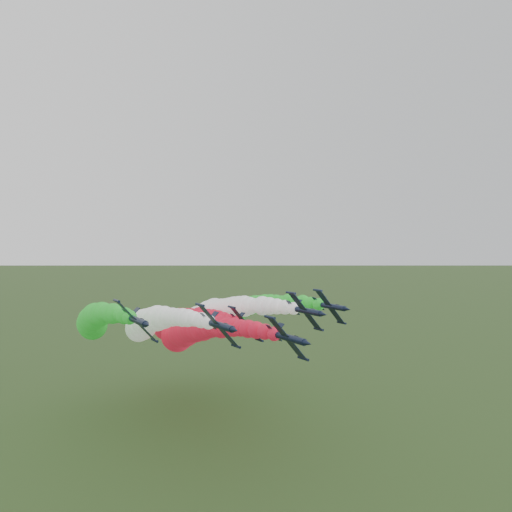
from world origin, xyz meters
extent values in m
cylinder|color=black|center=(-7.60, -1.58, 33.91)|extent=(1.71, 9.91, 1.71)
cone|color=black|center=(-7.60, -7.42, 33.91)|extent=(1.55, 1.98, 1.55)
cone|color=black|center=(-7.60, 3.81, 33.91)|extent=(1.55, 0.99, 1.55)
ellipsoid|color=black|center=(-7.27, -3.78, 34.20)|extent=(1.09, 2.07, 1.11)
cube|color=black|center=(-7.72, -1.80, 33.80)|extent=(7.16, 2.09, 7.95)
cylinder|color=black|center=(-11.25, -1.80, 37.73)|extent=(0.68, 2.86, 0.68)
cylinder|color=black|center=(-4.19, -1.80, 29.87)|extent=(0.68, 2.86, 0.68)
cube|color=black|center=(-6.66, 2.60, 34.76)|extent=(1.99, 1.65, 1.81)
cube|color=black|center=(-7.48, 2.60, 34.02)|extent=(2.88, 1.21, 3.19)
sphere|color=red|center=(-7.60, 2.27, 33.91)|extent=(2.57, 2.57, 2.57)
sphere|color=red|center=(-7.58, 5.38, 33.82)|extent=(2.96, 2.96, 2.96)
sphere|color=red|center=(-7.52, 8.48, 33.63)|extent=(3.33, 3.33, 3.33)
sphere|color=red|center=(-7.41, 11.59, 33.38)|extent=(3.55, 3.55, 3.55)
sphere|color=red|center=(-7.26, 14.70, 33.07)|extent=(3.46, 3.46, 3.46)
sphere|color=red|center=(-7.07, 17.80, 32.72)|extent=(3.89, 3.89, 3.89)
sphere|color=red|center=(-6.84, 20.91, 32.31)|extent=(4.22, 4.22, 4.22)
sphere|color=red|center=(-6.57, 24.01, 31.86)|extent=(4.94, 4.94, 4.94)
sphere|color=red|center=(-6.26, 27.12, 31.38)|extent=(4.57, 4.57, 4.57)
sphere|color=red|center=(-5.90, 30.23, 30.85)|extent=(4.95, 4.95, 4.95)
sphere|color=red|center=(-5.50, 33.33, 30.29)|extent=(5.47, 5.47, 5.47)
sphere|color=red|center=(-5.06, 36.44, 29.69)|extent=(6.33, 6.33, 6.33)
sphere|color=red|center=(-4.58, 39.54, 29.06)|extent=(6.36, 6.36, 6.36)
sphere|color=red|center=(-4.06, 42.65, 28.40)|extent=(6.83, 6.83, 6.83)
sphere|color=red|center=(-3.49, 45.76, 27.71)|extent=(6.91, 6.91, 6.91)
sphere|color=red|center=(-2.88, 48.86, 26.98)|extent=(6.57, 6.57, 6.57)
sphere|color=red|center=(-2.23, 51.97, 26.23)|extent=(7.98, 7.98, 7.98)
sphere|color=red|center=(-1.54, 55.07, 25.44)|extent=(8.50, 8.50, 8.50)
sphere|color=red|center=(-0.81, 58.18, 24.63)|extent=(7.97, 7.97, 7.97)
sphere|color=red|center=(-0.03, 61.29, 23.80)|extent=(7.32, 7.32, 7.32)
sphere|color=red|center=(0.79, 64.39, 22.93)|extent=(8.10, 8.10, 8.10)
sphere|color=red|center=(1.65, 67.50, 22.04)|extent=(9.83, 9.83, 9.83)
cylinder|color=black|center=(-16.99, 5.83, 35.83)|extent=(1.71, 9.91, 1.71)
cone|color=black|center=(-16.99, -0.01, 35.83)|extent=(1.55, 1.98, 1.55)
cone|color=black|center=(-16.99, 11.22, 35.83)|extent=(1.55, 0.99, 1.55)
ellipsoid|color=black|center=(-16.66, 3.63, 36.13)|extent=(1.09, 2.07, 1.11)
cube|color=black|center=(-17.11, 5.61, 35.72)|extent=(7.16, 2.09, 7.95)
cylinder|color=black|center=(-20.64, 5.61, 39.65)|extent=(0.68, 2.86, 0.68)
cylinder|color=black|center=(-13.58, 5.61, 31.79)|extent=(0.68, 2.86, 0.68)
cube|color=black|center=(-16.05, 10.01, 36.68)|extent=(1.99, 1.65, 1.81)
cube|color=black|center=(-16.86, 10.01, 35.94)|extent=(2.88, 1.21, 3.19)
sphere|color=white|center=(-16.99, 9.68, 35.83)|extent=(2.67, 2.67, 2.67)
sphere|color=white|center=(-16.97, 12.79, 35.74)|extent=(2.95, 2.95, 2.95)
sphere|color=white|center=(-16.90, 15.89, 35.56)|extent=(2.90, 2.90, 2.90)
sphere|color=white|center=(-16.80, 19.00, 35.30)|extent=(3.51, 3.51, 3.51)
sphere|color=white|center=(-16.65, 22.11, 35.00)|extent=(3.77, 3.77, 3.77)
sphere|color=white|center=(-16.46, 25.21, 34.64)|extent=(3.70, 3.70, 3.70)
sphere|color=white|center=(-16.23, 28.32, 34.23)|extent=(4.04, 4.04, 4.04)
sphere|color=white|center=(-15.96, 31.42, 33.79)|extent=(4.15, 4.15, 4.15)
sphere|color=white|center=(-15.65, 34.53, 33.30)|extent=(5.16, 5.16, 5.16)
sphere|color=white|center=(-15.29, 37.64, 32.77)|extent=(4.78, 4.78, 4.78)
sphere|color=white|center=(-14.89, 40.74, 32.21)|extent=(6.13, 6.13, 6.13)
sphere|color=white|center=(-14.45, 43.85, 31.61)|extent=(5.42, 5.42, 5.42)
sphere|color=white|center=(-13.97, 46.95, 30.98)|extent=(6.18, 6.18, 6.18)
sphere|color=white|center=(-13.44, 50.06, 30.32)|extent=(6.35, 6.35, 6.35)
sphere|color=white|center=(-12.88, 53.17, 29.63)|extent=(6.55, 6.55, 6.55)
sphere|color=white|center=(-12.27, 56.27, 28.90)|extent=(7.15, 7.15, 7.15)
sphere|color=white|center=(-11.62, 59.38, 28.15)|extent=(6.34, 6.34, 6.34)
sphere|color=white|center=(-10.93, 62.48, 27.37)|extent=(8.03, 8.03, 8.03)
sphere|color=white|center=(-10.19, 65.59, 26.56)|extent=(8.84, 8.84, 8.84)
sphere|color=white|center=(-9.42, 68.70, 25.72)|extent=(8.14, 8.14, 8.14)
sphere|color=white|center=(-8.60, 71.80, 24.85)|extent=(7.86, 7.86, 7.86)
sphere|color=white|center=(-7.74, 74.91, 23.96)|extent=(8.09, 8.09, 8.09)
cylinder|color=black|center=(3.99, 8.36, 36.47)|extent=(1.71, 9.91, 1.71)
cone|color=black|center=(3.99, 2.53, 36.47)|extent=(1.55, 1.98, 1.55)
cone|color=black|center=(3.99, 13.76, 36.47)|extent=(1.55, 0.99, 1.55)
ellipsoid|color=black|center=(4.32, 6.16, 36.76)|extent=(1.09, 2.07, 1.11)
cube|color=black|center=(3.87, 8.14, 36.36)|extent=(7.16, 2.09, 7.95)
cylinder|color=black|center=(0.34, 8.14, 40.29)|extent=(0.68, 2.86, 0.68)
cylinder|color=black|center=(7.40, 8.14, 32.43)|extent=(0.68, 2.86, 0.68)
cube|color=black|center=(4.94, 12.55, 37.32)|extent=(1.99, 1.65, 1.81)
cube|color=black|center=(4.12, 12.55, 36.58)|extent=(2.88, 1.21, 3.19)
sphere|color=white|center=(3.99, 12.22, 36.47)|extent=(2.63, 2.63, 2.63)
sphere|color=white|center=(4.02, 15.32, 36.38)|extent=(3.10, 3.10, 3.10)
sphere|color=white|center=(4.08, 18.43, 36.19)|extent=(3.47, 3.47, 3.47)
sphere|color=white|center=(4.18, 21.53, 35.94)|extent=(3.92, 3.92, 3.92)
sphere|color=white|center=(4.33, 24.64, 35.63)|extent=(4.39, 4.39, 4.39)
sphere|color=white|center=(4.52, 27.75, 35.27)|extent=(3.52, 3.52, 3.52)
sphere|color=white|center=(4.75, 30.85, 34.87)|extent=(4.27, 4.27, 4.27)
sphere|color=white|center=(5.02, 33.96, 34.42)|extent=(5.24, 5.24, 5.24)
sphere|color=white|center=(5.34, 37.06, 33.94)|extent=(5.35, 5.35, 5.35)
sphere|color=white|center=(5.69, 40.17, 33.41)|extent=(5.54, 5.54, 5.54)
sphere|color=white|center=(6.09, 43.28, 32.85)|extent=(5.46, 5.46, 5.46)
sphere|color=white|center=(6.53, 46.38, 32.25)|extent=(5.55, 5.55, 5.55)
sphere|color=white|center=(7.01, 49.49, 31.62)|extent=(6.00, 6.00, 6.00)
sphere|color=white|center=(7.54, 52.59, 30.96)|extent=(6.32, 6.32, 6.32)
sphere|color=white|center=(8.10, 55.70, 30.26)|extent=(7.61, 7.61, 7.61)
sphere|color=white|center=(8.71, 58.81, 29.54)|extent=(6.35, 6.35, 6.35)
sphere|color=white|center=(9.36, 61.91, 28.79)|extent=(7.78, 7.78, 7.78)
sphere|color=white|center=(10.05, 65.02, 28.00)|extent=(7.77, 7.77, 7.77)
sphere|color=white|center=(10.79, 68.12, 27.19)|extent=(7.77, 7.77, 7.77)
sphere|color=white|center=(11.56, 71.23, 26.36)|extent=(7.58, 7.58, 7.58)
sphere|color=white|center=(12.38, 74.34, 25.49)|extent=(8.20, 8.20, 8.20)
sphere|color=white|center=(13.24, 77.44, 24.60)|extent=(8.86, 8.86, 8.86)
cylinder|color=black|center=(-27.75, 17.62, 36.00)|extent=(1.71, 9.91, 1.71)
cone|color=black|center=(-27.75, 11.78, 36.00)|extent=(1.55, 1.98, 1.55)
cone|color=black|center=(-27.75, 23.01, 36.00)|extent=(1.55, 0.99, 1.55)
ellipsoid|color=black|center=(-27.42, 15.42, 36.30)|extent=(1.09, 2.07, 1.11)
cube|color=black|center=(-27.88, 17.40, 35.89)|extent=(7.16, 2.09, 7.95)
cylinder|color=black|center=(-31.41, 17.40, 39.82)|extent=(0.68, 2.86, 0.68)
cylinder|color=black|center=(-24.34, 17.40, 31.96)|extent=(0.68, 2.86, 0.68)
cube|color=black|center=(-26.81, 21.80, 36.85)|extent=(1.99, 1.65, 1.81)
cube|color=black|center=(-27.63, 21.80, 36.11)|extent=(2.88, 1.21, 3.19)
sphere|color=green|center=(-27.75, 21.47, 36.00)|extent=(2.77, 2.77, 2.77)
sphere|color=green|center=(-27.73, 24.58, 35.91)|extent=(3.31, 3.31, 3.31)
sphere|color=green|center=(-27.67, 27.68, 35.73)|extent=(2.79, 2.79, 2.79)
sphere|color=green|center=(-27.56, 30.79, 35.48)|extent=(3.77, 3.77, 3.77)
sphere|color=green|center=(-27.42, 33.90, 35.17)|extent=(4.38, 4.38, 4.38)
sphere|color=green|center=(-27.23, 37.00, 34.81)|extent=(3.86, 3.86, 3.86)
sphere|color=green|center=(-27.00, 40.11, 34.40)|extent=(4.10, 4.10, 4.10)
sphere|color=green|center=(-26.73, 43.21, 33.96)|extent=(4.18, 4.18, 4.18)
sphere|color=green|center=(-26.41, 46.32, 33.47)|extent=(5.58, 5.58, 5.58)
sphere|color=green|center=(-26.05, 49.43, 32.94)|extent=(5.10, 5.10, 5.10)
sphere|color=green|center=(-25.66, 52.53, 32.38)|extent=(4.94, 4.94, 4.94)
sphere|color=green|center=(-25.22, 55.64, 31.79)|extent=(6.00, 6.00, 6.00)
sphere|color=green|center=(-24.73, 58.74, 31.15)|extent=(6.91, 6.91, 6.91)
sphere|color=green|center=(-24.21, 61.85, 30.49)|extent=(6.77, 6.77, 6.77)
sphere|color=green|center=(-23.64, 64.96, 29.80)|extent=(7.19, 7.19, 7.19)
sphere|color=green|center=(-23.03, 68.06, 29.07)|extent=(7.08, 7.08, 7.08)
sphere|color=green|center=(-22.38, 71.17, 28.32)|extent=(7.96, 7.96, 7.96)
sphere|color=green|center=(-21.69, 74.27, 27.54)|extent=(8.07, 8.07, 8.07)
sphere|color=green|center=(-20.96, 77.38, 26.73)|extent=(8.08, 8.08, 8.08)
sphere|color=green|center=(-20.18, 80.49, 25.89)|extent=(9.00, 9.00, 9.00)
sphere|color=green|center=(-19.36, 83.59, 25.02)|extent=(8.10, 8.10, 8.10)
sphere|color=green|center=(-18.50, 86.70, 24.13)|extent=(8.88, 8.88, 8.88)
cylinder|color=black|center=(16.29, 15.14, 35.76)|extent=(1.71, 9.91, 1.71)
cone|color=black|center=(16.29, 9.31, 35.76)|extent=(1.55, 1.98, 1.55)
cone|color=black|center=(16.29, 20.54, 35.76)|extent=(1.55, 0.99, 1.55)
ellipsoid|color=black|center=(16.61, 12.94, 36.05)|extent=(1.09, 2.07, 1.11)
cube|color=black|center=(16.16, 14.92, 35.65)|extent=(7.16, 2.09, 7.95)
cylinder|color=black|center=(12.63, 14.92, 39.58)|extent=(0.68, 2.86, 0.68)
cylinder|color=black|center=(19.70, 14.92, 31.72)|extent=(0.68, 2.86, 0.68)
cube|color=black|center=(17.23, 19.32, 36.60)|extent=(1.99, 1.65, 1.81)
cube|color=black|center=(16.41, 19.32, 35.87)|extent=(2.88, 1.21, 3.19)
sphere|color=green|center=(16.29, 18.99, 35.76)|extent=(2.87, 2.87, 2.87)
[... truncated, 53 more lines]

